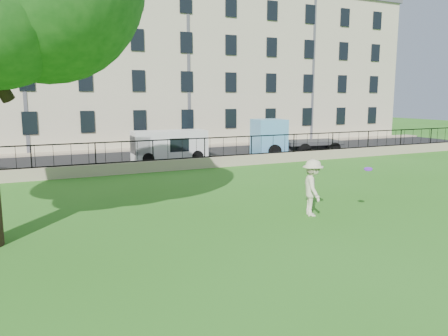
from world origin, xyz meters
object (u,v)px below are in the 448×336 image
man (313,188)px  white_van (169,146)px  blue_truck (295,137)px  frisbee (368,169)px

man → white_van: man is taller
white_van → blue_truck: (8.84, -0.82, 0.29)m
white_van → frisbee: bearing=-80.4°
frisbee → blue_truck: size_ratio=0.05×
frisbee → blue_truck: (6.84, 14.41, -0.40)m
man → blue_truck: 15.83m
man → white_van: size_ratio=0.42×
frisbee → man: bearing=147.1°
man → white_van: 14.27m
frisbee → blue_truck: bearing=64.6°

